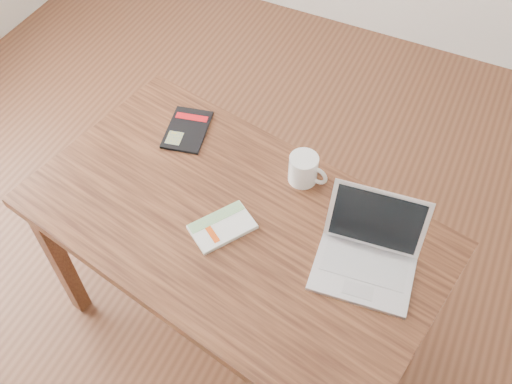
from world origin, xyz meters
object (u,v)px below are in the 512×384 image
at_px(coffee_mug, 304,169).
at_px(black_guidebook, 187,130).
at_px(white_guidebook, 222,227).
at_px(desk, 234,236).
at_px(laptop, 368,254).

bearing_deg(coffee_mug, black_guidebook, -175.83).
relative_size(white_guidebook, black_guidebook, 0.96).
relative_size(desk, white_guidebook, 6.38).
xyz_separation_m(black_guidebook, coffee_mug, (0.45, -0.03, 0.05)).
xyz_separation_m(white_guidebook, laptop, (0.43, 0.08, 0.03)).
relative_size(black_guidebook, coffee_mug, 1.70).
xyz_separation_m(black_guidebook, laptop, (0.74, -0.24, 0.04)).
distance_m(desk, coffee_mug, 0.31).
distance_m(desk, laptop, 0.44).
height_order(white_guidebook, laptop, laptop).
bearing_deg(white_guidebook, coffee_mug, 95.57).
bearing_deg(desk, laptop, 15.56).
bearing_deg(white_guidebook, black_guidebook, 166.88).
bearing_deg(black_guidebook, coffee_mug, -16.77).
bearing_deg(laptop, desk, 178.25).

